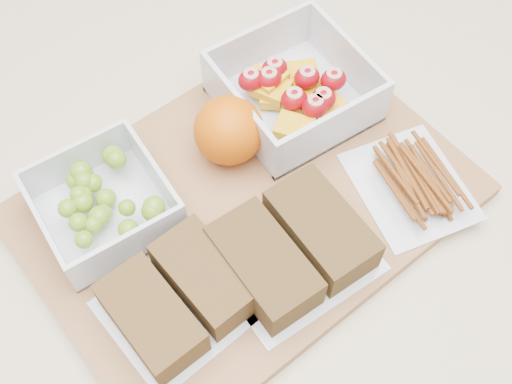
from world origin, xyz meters
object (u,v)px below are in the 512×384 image
cutting_board (247,203)px  sandwich_bag_center (293,248)px  grape_container (104,202)px  sandwich_bag_left (179,298)px  fruit_container (294,91)px  pretzel_bag (412,180)px  orange (229,131)px

cutting_board → sandwich_bag_center: (0.00, -0.08, 0.03)m
grape_container → sandwich_bag_left: (0.01, -0.12, -0.00)m
sandwich_bag_left → sandwich_bag_center: sandwich_bag_center is taller
fruit_container → pretzel_bag: (0.04, -0.15, -0.01)m
fruit_container → sandwich_bag_left: size_ratio=1.00×
sandwich_bag_left → orange: bearing=43.6°
grape_container → orange: 0.14m
grape_container → sandwich_bag_center: (0.12, -0.14, -0.00)m
sandwich_bag_left → sandwich_bag_center: size_ratio=1.00×
cutting_board → sandwich_bag_left: bearing=-156.6°
grape_container → pretzel_bag: bearing=-27.2°
fruit_container → pretzel_bag: bearing=-75.2°
cutting_board → sandwich_bag_left: 0.13m
grape_container → pretzel_bag: 0.30m
cutting_board → sandwich_bag_left: size_ratio=2.94×
orange → cutting_board: bearing=-105.4°
fruit_container → orange: 0.09m
pretzel_bag → sandwich_bag_left: bearing=176.6°
fruit_container → sandwich_bag_center: bearing=-124.9°
cutting_board → orange: orange is taller
cutting_board → pretzel_bag: bearing=-33.9°
grape_container → sandwich_bag_left: bearing=-83.9°
cutting_board → fruit_container: fruit_container is taller
sandwich_bag_left → grape_container: bearing=96.1°
fruit_container → orange: size_ratio=2.02×
cutting_board → sandwich_bag_center: 0.08m
cutting_board → pretzel_bag: 0.17m
orange → pretzel_bag: 0.19m
grape_container → sandwich_bag_center: bearing=-47.9°
grape_container → sandwich_bag_left: 0.12m
sandwich_bag_left → pretzel_bag: 0.26m
grape_container → pretzel_bag: (0.27, -0.14, -0.01)m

